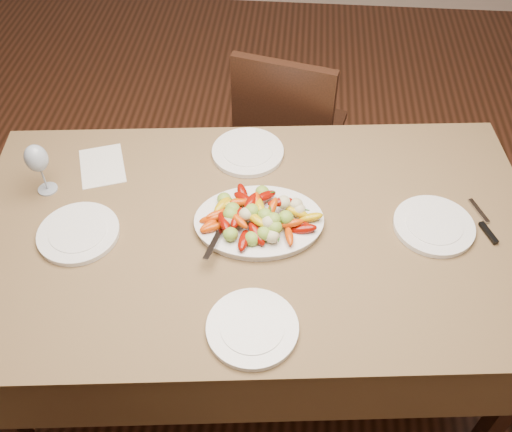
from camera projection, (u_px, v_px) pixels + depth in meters
The scene contains 13 objects.
floor at pixel (275, 348), 2.39m from camera, with size 6.00×6.00×0.00m, color #391D11.
dining_table at pixel (256, 296), 2.11m from camera, with size 1.84×1.04×0.76m, color brown.
chair_far at pixel (292, 131), 2.61m from camera, with size 0.42×0.42×0.95m, color black, non-canonical shape.
serving_platter at pixel (259, 223), 1.83m from camera, with size 0.40×0.30×0.02m, color white.
roasted_vegetables at pixel (259, 211), 1.79m from camera, with size 0.33×0.22×0.09m, color #720902, non-canonical shape.
serving_spoon at pixel (239, 224), 1.78m from camera, with size 0.28×0.06×0.03m, color #9EA0A8, non-canonical shape.
plate_left at pixel (79, 233), 1.81m from camera, with size 0.26×0.26×0.02m, color white.
plate_right at pixel (434, 226), 1.83m from camera, with size 0.26×0.26×0.02m, color white.
plate_far at pixel (248, 152), 2.07m from camera, with size 0.26×0.26×0.02m, color white.
plate_near at pixel (252, 328), 1.57m from camera, with size 0.26×0.26×0.02m, color white.
wine_glass at pixel (40, 168), 1.88m from camera, with size 0.08×0.08×0.20m, color #8C99A5, non-canonical shape.
menu_card at pixel (102, 166), 2.03m from camera, with size 0.15×0.21×0.00m, color silver.
table_knife at pixel (484, 223), 1.84m from camera, with size 0.02×0.20×0.01m, color #9EA0A8, non-canonical shape.
Camera 1 is at (0.02, -1.20, 2.14)m, focal length 40.00 mm.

